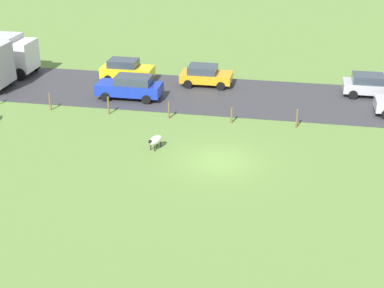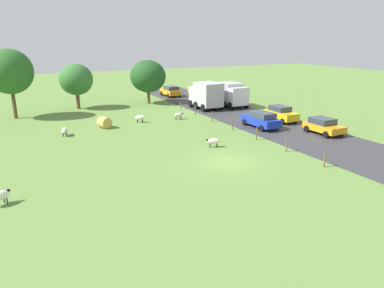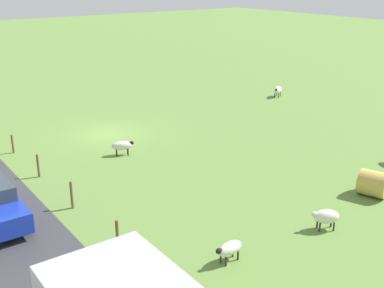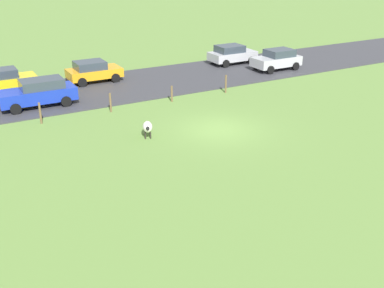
% 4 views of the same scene
% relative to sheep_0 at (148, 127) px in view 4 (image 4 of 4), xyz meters
% --- Properties ---
extents(ground_plane, '(160.00, 160.00, 0.00)m').
position_rel_sheep_0_xyz_m(ground_plane, '(-0.99, -3.81, -0.54)').
color(ground_plane, olive).
extents(road_strip, '(8.00, 80.00, 0.06)m').
position_rel_sheep_0_xyz_m(road_strip, '(9.64, -3.81, -0.51)').
color(road_strip, '#38383D').
rests_on(road_strip, ground_plane).
extents(sheep_0, '(1.25, 0.88, 0.79)m').
position_rel_sheep_0_xyz_m(sheep_0, '(0.00, 0.00, 0.00)').
color(sheep_0, silver).
rests_on(sheep_0, ground_plane).
extents(fence_post_0, '(0.12, 0.12, 1.23)m').
position_rel_sheep_0_xyz_m(fence_post_0, '(4.73, -7.93, 0.07)').
color(fence_post_0, brown).
rests_on(fence_post_0, ground_plane).
extents(fence_post_1, '(0.12, 0.12, 1.04)m').
position_rel_sheep_0_xyz_m(fence_post_1, '(4.73, -3.82, -0.02)').
color(fence_post_1, brown).
rests_on(fence_post_1, ground_plane).
extents(fence_post_2, '(0.12, 0.12, 1.17)m').
position_rel_sheep_0_xyz_m(fence_post_2, '(4.73, 0.29, 0.04)').
color(fence_post_2, brown).
rests_on(fence_post_2, ground_plane).
extents(fence_post_3, '(0.12, 0.12, 1.22)m').
position_rel_sheep_0_xyz_m(fence_post_3, '(4.73, 4.39, 0.07)').
color(fence_post_3, brown).
rests_on(fence_post_3, ground_plane).
extents(car_2, '(2.12, 3.94, 1.56)m').
position_rel_sheep_0_xyz_m(car_2, '(11.54, -12.97, 0.34)').
color(car_2, '#B7B7BC').
rests_on(car_2, road_strip).
extents(car_3, '(2.09, 3.90, 1.61)m').
position_rel_sheep_0_xyz_m(car_3, '(8.04, -14.97, 0.35)').
color(car_3, '#B7B7BC').
rests_on(car_3, road_strip).
extents(car_4, '(2.06, 4.58, 1.66)m').
position_rel_sheep_0_xyz_m(car_4, '(7.83, 3.78, 0.38)').
color(car_4, '#1933B2').
rests_on(car_4, road_strip).
extents(car_5, '(2.21, 3.82, 1.51)m').
position_rel_sheep_0_xyz_m(car_5, '(11.72, -0.96, 0.31)').
color(car_5, orange).
rests_on(car_5, road_strip).
extents(car_6, '(1.99, 4.00, 1.68)m').
position_rel_sheep_0_xyz_m(car_6, '(11.63, 5.20, 0.39)').
color(car_6, yellow).
rests_on(car_6, road_strip).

